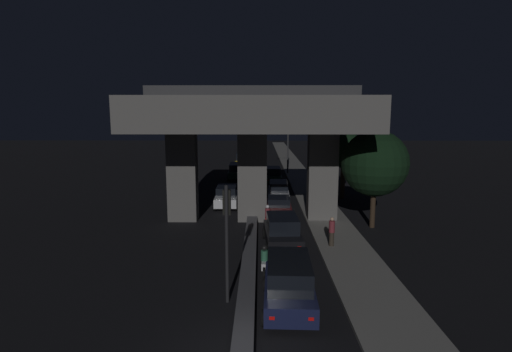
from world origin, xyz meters
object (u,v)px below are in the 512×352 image
(car_dark_red_third, at_px, (279,208))
(car_white_fourth, at_px, (279,191))
(street_lamp, at_px, (286,138))
(car_black_second, at_px, (282,231))
(car_dark_blue_lead, at_px, (289,283))
(car_dark_green_second_oncoming, at_px, (237,171))
(car_white_lead_oncoming, at_px, (227,196))
(motorcycle_red_filtering_mid, at_px, (268,217))
(pedestrian_on_sidewalk, at_px, (332,231))
(motorcycle_white_filtering_near, at_px, (264,262))
(car_taxi_yellow_third_oncoming, at_px, (243,160))
(car_dark_green_fifth, at_px, (273,175))
(traffic_light_left_of_median, at_px, (227,223))
(motorcycle_black_filtering_far, at_px, (264,191))

(car_dark_red_third, xyz_separation_m, car_white_fourth, (0.28, 6.29, 0.01))
(street_lamp, relative_size, car_black_second, 1.69)
(street_lamp, xyz_separation_m, car_white_fourth, (-1.50, -14.93, -3.59))
(car_dark_blue_lead, distance_m, car_dark_green_second_oncoming, 30.43)
(car_white_lead_oncoming, height_order, car_dark_green_second_oncoming, car_dark_green_second_oncoming)
(motorcycle_red_filtering_mid, bearing_deg, pedestrian_on_sidewalk, -137.86)
(car_black_second, height_order, motorcycle_white_filtering_near, car_black_second)
(car_dark_red_third, bearing_deg, car_black_second, -179.34)
(car_dark_green_second_oncoming, distance_m, motorcycle_white_filtering_near, 27.27)
(car_black_second, distance_m, motorcycle_white_filtering_near, 4.13)
(motorcycle_white_filtering_near, bearing_deg, car_taxi_yellow_third_oncoming, 6.19)
(car_taxi_yellow_third_oncoming, relative_size, motorcycle_red_filtering_mid, 2.48)
(car_dark_blue_lead, relative_size, car_dark_green_fifth, 0.98)
(car_taxi_yellow_third_oncoming, height_order, motorcycle_red_filtering_mid, car_taxi_yellow_third_oncoming)
(car_dark_red_third, relative_size, motorcycle_red_filtering_mid, 2.33)
(motorcycle_red_filtering_mid, distance_m, pedestrian_on_sidewalk, 5.53)
(car_white_fourth, bearing_deg, car_taxi_yellow_third_oncoming, 12.42)
(motorcycle_red_filtering_mid, bearing_deg, car_black_second, -165.44)
(car_black_second, bearing_deg, pedestrian_on_sidewalk, -100.26)
(car_taxi_yellow_third_oncoming, bearing_deg, car_dark_red_third, 8.76)
(car_black_second, height_order, pedestrian_on_sidewalk, pedestrian_on_sidewalk)
(car_black_second, bearing_deg, traffic_light_left_of_median, 156.61)
(car_dark_blue_lead, xyz_separation_m, car_dark_green_fifth, (0.29, 27.67, -0.09))
(motorcycle_black_filtering_far, bearing_deg, car_black_second, -177.94)
(car_dark_red_third, xyz_separation_m, car_taxi_yellow_third_oncoming, (-3.67, 27.52, 0.22))
(motorcycle_black_filtering_far, bearing_deg, car_white_lead_oncoming, 136.19)
(car_white_lead_oncoming, relative_size, pedestrian_on_sidewalk, 2.49)
(car_dark_green_second_oncoming, bearing_deg, motorcycle_black_filtering_far, 14.67)
(car_dark_green_second_oncoming, height_order, motorcycle_white_filtering_near, car_dark_green_second_oncoming)
(car_white_lead_oncoming, bearing_deg, street_lamp, 160.97)
(street_lamp, distance_m, car_white_lead_oncoming, 18.74)
(car_white_fourth, xyz_separation_m, motorcycle_black_filtering_far, (-1.18, 0.77, -0.22))
(motorcycle_white_filtering_near, bearing_deg, car_dark_green_second_oncoming, 8.03)
(car_dark_green_fifth, height_order, pedestrian_on_sidewalk, pedestrian_on_sidewalk)
(street_lamp, height_order, pedestrian_on_sidewalk, street_lamp)
(car_black_second, xyz_separation_m, car_white_lead_oncoming, (-3.85, 9.35, -0.01))
(traffic_light_left_of_median, bearing_deg, motorcycle_white_filtering_near, 60.58)
(traffic_light_left_of_median, xyz_separation_m, pedestrian_on_sidewalk, (5.16, 6.23, -2.21))
(car_dark_blue_lead, bearing_deg, car_white_lead_oncoming, 14.59)
(car_white_lead_oncoming, bearing_deg, car_dark_blue_lead, 11.76)
(car_black_second, relative_size, car_taxi_yellow_third_oncoming, 1.04)
(car_white_fourth, distance_m, car_dark_green_fifth, 8.68)
(motorcycle_black_filtering_far, distance_m, pedestrian_on_sidewalk, 13.52)
(motorcycle_red_filtering_mid, distance_m, motorcycle_black_filtering_far, 8.71)
(car_dark_green_second_oncoming, bearing_deg, car_taxi_yellow_third_oncoming, 177.82)
(car_white_fourth, bearing_deg, pedestrian_on_sidewalk, -167.39)
(car_taxi_yellow_third_oncoming, height_order, pedestrian_on_sidewalk, car_taxi_yellow_third_oncoming)
(motorcycle_white_filtering_near, distance_m, pedestrian_on_sidewalk, 5.19)
(traffic_light_left_of_median, relative_size, car_black_second, 1.05)
(car_black_second, height_order, car_taxi_yellow_third_oncoming, car_taxi_yellow_third_oncoming)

